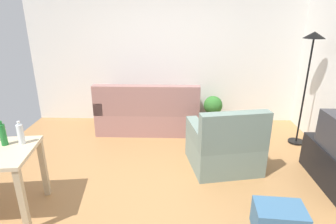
{
  "coord_description": "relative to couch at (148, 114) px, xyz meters",
  "views": [
    {
      "loc": [
        0.21,
        -3.17,
        2.08
      ],
      "look_at": [
        0.1,
        0.5,
        0.75
      ],
      "focal_mm": 29.64,
      "sensor_mm": 36.0,
      "label": 1
    }
  ],
  "objects": [
    {
      "name": "armchair",
      "position": [
        1.19,
        -1.29,
        0.01
      ],
      "size": [
        1.04,
        1.0,
        0.92
      ],
      "rotation": [
        0.0,
        0.0,
        3.33
      ],
      "color": "slate",
      "rests_on": "ground_plane"
    },
    {
      "name": "couch",
      "position": [
        0.0,
        0.0,
        0.0
      ],
      "size": [
        1.82,
        0.84,
        0.92
      ],
      "rotation": [
        0.0,
        0.0,
        3.14
      ],
      "color": "#996B66",
      "rests_on": "ground_plane"
    },
    {
      "name": "ground_plane",
      "position": [
        0.29,
        -1.59,
        -0.32
      ],
      "size": [
        5.2,
        4.4,
        0.02
      ],
      "primitive_type": "cube",
      "color": "#9E7042"
    },
    {
      "name": "bottle_clear",
      "position": [
        -1.13,
        -2.15,
        0.56
      ],
      "size": [
        0.07,
        0.07,
        0.25
      ],
      "color": "silver",
      "rests_on": "desk"
    },
    {
      "name": "bottle_green",
      "position": [
        -1.29,
        -2.19,
        0.57
      ],
      "size": [
        0.07,
        0.07,
        0.27
      ],
      "color": "#1E722D",
      "rests_on": "desk"
    },
    {
      "name": "storage_box",
      "position": [
        1.53,
        -2.53,
        -0.16
      ],
      "size": [
        0.51,
        0.38,
        0.3
      ],
      "primitive_type": "cube",
      "rotation": [
        0.0,
        0.0,
        -0.08
      ],
      "color": "#386084",
      "rests_on": "ground_plane"
    },
    {
      "name": "wall_rear",
      "position": [
        0.29,
        0.61,
        1.04
      ],
      "size": [
        5.2,
        0.1,
        2.7
      ],
      "primitive_type": "cube",
      "color": "silver",
      "rests_on": "ground_plane"
    },
    {
      "name": "potted_plant",
      "position": [
        1.22,
        0.31,
        0.02
      ],
      "size": [
        0.36,
        0.36,
        0.57
      ],
      "color": "brown",
      "rests_on": "ground_plane"
    },
    {
      "name": "torchiere_lamp",
      "position": [
        2.54,
        -0.46,
        1.11
      ],
      "size": [
        0.32,
        0.32,
        1.81
      ],
      "color": "black",
      "rests_on": "ground_plane"
    }
  ]
}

